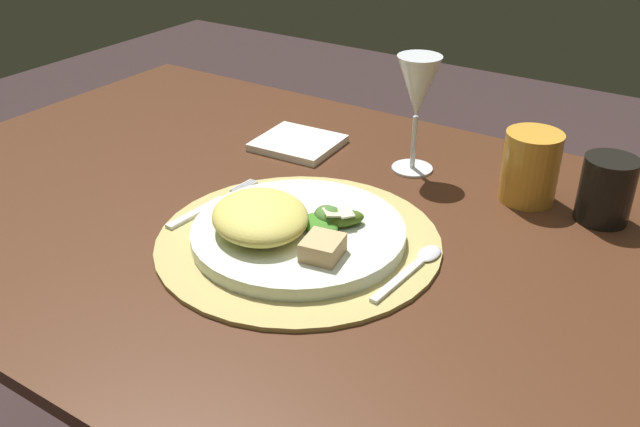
{
  "coord_description": "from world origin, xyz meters",
  "views": [
    {
      "loc": [
        0.45,
        -0.68,
        1.2
      ],
      "look_at": [
        0.01,
        -0.01,
        0.75
      ],
      "focal_mm": 39.07,
      "sensor_mm": 36.0,
      "label": 1
    }
  ],
  "objects": [
    {
      "name": "pasta_serving",
      "position": [
        -0.02,
        -0.09,
        0.77
      ],
      "size": [
        0.18,
        0.18,
        0.04
      ],
      "primitive_type": "ellipsoid",
      "rotation": [
        0.0,
        0.0,
        5.6
      ],
      "color": "#D8C95B",
      "rests_on": "dinner_plate"
    },
    {
      "name": "fork",
      "position": [
        -0.14,
        -0.05,
        0.74
      ],
      "size": [
        0.02,
        0.17,
        0.0
      ],
      "color": "silver",
      "rests_on": "placemat"
    },
    {
      "name": "dining_table",
      "position": [
        0.0,
        0.0,
        0.55
      ],
      "size": [
        1.35,
        0.83,
        0.73
      ],
      "color": "#492716",
      "rests_on": "ground"
    },
    {
      "name": "salad_greens",
      "position": [
        0.04,
        -0.03,
        0.76
      ],
      "size": [
        0.08,
        0.09,
        0.02
      ],
      "color": "#3F5B18",
      "rests_on": "dinner_plate"
    },
    {
      "name": "placemat",
      "position": [
        0.01,
        -0.06,
        0.73
      ],
      "size": [
        0.36,
        0.36,
        0.01
      ],
      "primitive_type": "cylinder",
      "color": "tan",
      "rests_on": "dining_table"
    },
    {
      "name": "napkin",
      "position": [
        -0.16,
        0.2,
        0.74
      ],
      "size": [
        0.14,
        0.13,
        0.01
      ],
      "primitive_type": "cube",
      "rotation": [
        0.0,
        0.0,
        0.06
      ],
      "color": "white",
      "rests_on": "dining_table"
    },
    {
      "name": "amber_tumbler",
      "position": [
        0.21,
        0.22,
        0.78
      ],
      "size": [
        0.08,
        0.08,
        0.1
      ],
      "primitive_type": "cylinder",
      "color": "gold",
      "rests_on": "dining_table"
    },
    {
      "name": "wine_glass",
      "position": [
        0.04,
        0.22,
        0.86
      ],
      "size": [
        0.07,
        0.07,
        0.18
      ],
      "color": "silver",
      "rests_on": "dining_table"
    },
    {
      "name": "dinner_plate",
      "position": [
        0.01,
        -0.06,
        0.74
      ],
      "size": [
        0.27,
        0.27,
        0.02
      ],
      "primitive_type": "cylinder",
      "color": "silver",
      "rests_on": "placemat"
    },
    {
      "name": "bread_piece",
      "position": [
        0.07,
        -0.1,
        0.77
      ],
      "size": [
        0.05,
        0.05,
        0.02
      ],
      "primitive_type": "cube",
      "rotation": [
        0.0,
        0.0,
        4.89
      ],
      "color": "tan",
      "rests_on": "dinner_plate"
    },
    {
      "name": "spoon",
      "position": [
        0.17,
        -0.03,
        0.74
      ],
      "size": [
        0.03,
        0.14,
        0.01
      ],
      "color": "silver",
      "rests_on": "placemat"
    },
    {
      "name": "dark_tumbler",
      "position": [
        0.32,
        0.22,
        0.78
      ],
      "size": [
        0.07,
        0.07,
        0.09
      ],
      "primitive_type": "cylinder",
      "color": "black",
      "rests_on": "dining_table"
    }
  ]
}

